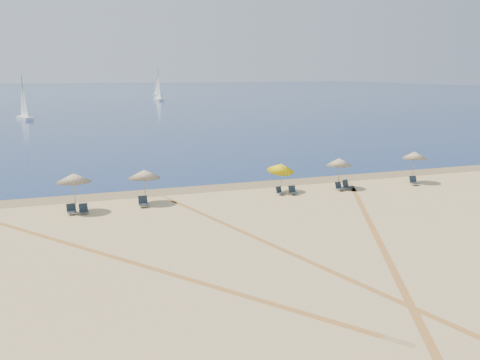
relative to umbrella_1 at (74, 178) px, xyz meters
The scene contains 20 objects.
ground 23.02m from the umbrella_1, 60.71° to the right, with size 160.00×160.00×0.00m, color tan.
ocean 205.34m from the umbrella_1, 86.87° to the left, with size 500.00×500.00×0.00m, color #0C2151.
wet_sand 12.11m from the umbrella_1, 19.74° to the left, with size 500.00×500.00×0.00m, color olive.
umbrella_1 is the anchor object (origin of this frame).
umbrella_2 4.67m from the umbrella_1, ahead, with size 2.18×2.18×2.38m.
umbrella_3 14.72m from the umbrella_1, ahead, with size 1.99×2.06×2.36m.
umbrella_4 19.43m from the umbrella_1, ahead, with size 2.00×2.00×2.40m.
umbrella_5 26.22m from the umbrella_1, ahead, with size 1.96×1.96×2.59m.
chair_2 2.03m from the umbrella_1, 117.68° to the right, with size 0.65×0.73×0.66m.
chair_3 2.11m from the umbrella_1, 55.71° to the right, with size 0.58×0.66×0.64m.
chair_4 4.71m from the umbrella_1, ahead, with size 0.62×0.72×0.72m.
chair_5 14.41m from the umbrella_1, ahead, with size 0.68×0.73×0.60m.
chair_6 15.32m from the umbrella_1, ahead, with size 0.58×0.66×0.65m.
chair_7 19.17m from the umbrella_1, ahead, with size 0.65×0.72×0.65m.
chair_8 19.87m from the umbrella_1, ahead, with size 0.85×0.90×0.74m.
chair_9 25.74m from the umbrella_1, ahead, with size 0.65×0.75×0.71m.
sailboat_0 135.22m from the umbrella_1, 76.16° to the left, with size 2.14×6.54×9.58m.
sailboat_1 175.43m from the umbrella_1, 76.86° to the left, with size 2.82×4.86×7.06m.
sailboat_2 73.21m from the umbrella_1, 93.81° to the left, with size 3.14×5.67×8.21m.
tire_tracks 13.92m from the umbrella_1, 51.36° to the right, with size 52.52×40.50×0.00m.
Camera 1 is at (-12.73, -14.85, 8.81)m, focal length 40.16 mm.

